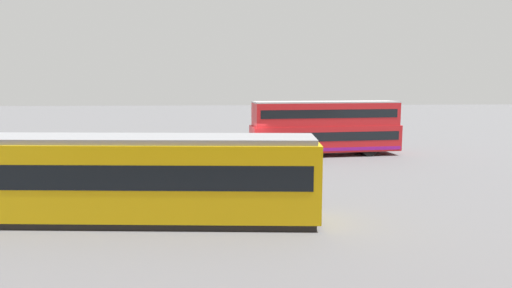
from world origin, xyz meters
The scene contains 7 objects.
ground_plane centered at (0.00, 0.00, 0.00)m, with size 160.00×160.00×0.00m, color slate.
double_decker_bus centered at (-5.69, -1.97, 2.02)m, with size 11.10×3.52×3.96m.
tram_yellow centered at (5.73, 12.97, 1.70)m, with size 15.46×3.91×3.26m.
pedestrian_near_railing centered at (4.58, 5.09, 0.91)m, with size 0.41×0.41×1.60m.
pedestrian_crossing centered at (-0.18, 8.30, 0.97)m, with size 0.37×0.37×1.68m.
pedestrian_railing centered at (2.08, 5.01, 0.75)m, with size 10.03×0.57×1.08m.
info_sign centered at (6.98, 4.90, 1.57)m, with size 1.28×0.13×2.24m.
Camera 1 is at (1.52, 29.58, 5.18)m, focal length 30.80 mm.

